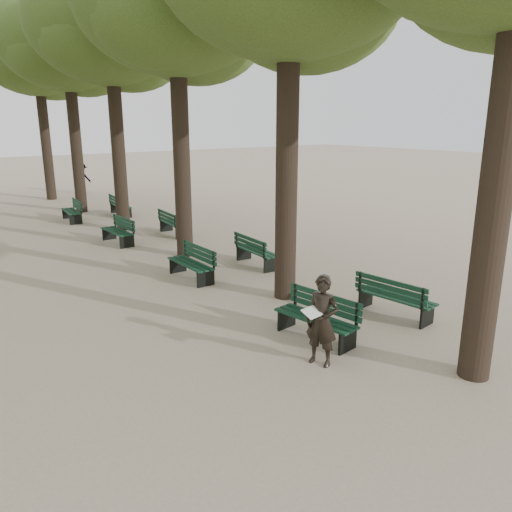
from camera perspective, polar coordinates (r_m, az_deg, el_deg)
ground at (r=9.54m, az=8.22°, el=-11.37°), size 120.00×120.00×0.00m
tree_central_3 at (r=20.69m, az=-16.42°, el=24.15°), size 6.00×6.00×9.95m
tree_central_4 at (r=25.34m, az=-20.86°, el=22.04°), size 6.00×6.00×9.95m
tree_central_5 at (r=30.10m, az=-23.83°, el=20.53°), size 6.00×6.00×9.95m
bench_left_0 at (r=10.13m, az=6.81°, el=-7.99°), size 0.78×1.86×0.92m
bench_left_1 at (r=13.87m, az=-7.44°, el=-1.55°), size 0.60×1.81×0.92m
bench_left_2 at (r=18.41m, az=-15.53°, el=2.21°), size 0.59×1.81×0.92m
bench_left_3 at (r=23.13m, az=-20.31°, el=4.40°), size 0.77×1.85×0.92m
bench_right_0 at (r=11.62m, az=15.60°, el=-5.37°), size 0.75×1.85×0.92m
bench_right_1 at (r=15.04m, az=0.14°, el=-0.09°), size 0.73×1.84×0.92m
bench_right_2 at (r=19.35m, az=-9.35°, el=3.19°), size 0.74×1.85×0.92m
bench_right_3 at (r=23.94m, az=-15.18°, el=5.16°), size 0.77×1.85×0.92m
man_with_map at (r=8.95m, az=7.54°, el=-7.33°), size 0.71×0.74×1.67m
pedestrian_b at (r=31.96m, az=-19.24°, el=8.37°), size 1.20×0.71×1.77m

